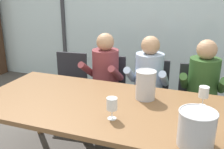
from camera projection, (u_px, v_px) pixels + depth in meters
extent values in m
plane|color=#4C4742|center=(129.00, 125.00, 3.41)|extent=(14.00, 14.00, 0.00)
cube|color=silver|center=(154.00, 14.00, 4.15)|extent=(7.37, 0.03, 2.60)
cube|color=#38383D|center=(63.00, 11.00, 4.68)|extent=(0.06, 0.06, 2.60)
cube|color=#386633|center=(179.00, 11.00, 7.47)|extent=(13.37, 2.40, 2.11)
cube|color=brown|center=(98.00, 105.00, 2.28)|extent=(2.17, 1.07, 0.04)
cylinder|color=brown|center=(38.00, 106.00, 3.11)|extent=(0.07, 0.07, 0.72)
cylinder|color=brown|center=(212.00, 138.00, 2.47)|extent=(0.07, 0.07, 0.72)
cube|color=#232328|center=(67.00, 88.00, 3.39)|extent=(0.48, 0.48, 0.03)
cube|color=#232328|center=(72.00, 68.00, 3.50)|extent=(0.42, 0.08, 0.42)
cylinder|color=#232328|center=(48.00, 109.00, 3.34)|extent=(0.04, 0.04, 0.45)
cylinder|color=#232328|center=(76.00, 113.00, 3.25)|extent=(0.04, 0.04, 0.45)
cylinder|color=#232328|center=(61.00, 98.00, 3.68)|extent=(0.04, 0.04, 0.45)
cylinder|color=#232328|center=(86.00, 100.00, 3.60)|extent=(0.04, 0.04, 0.45)
cube|color=#232328|center=(106.00, 94.00, 3.22)|extent=(0.49, 0.49, 0.03)
cube|color=#232328|center=(110.00, 72.00, 3.34)|extent=(0.42, 0.09, 0.42)
cylinder|color=#232328|center=(87.00, 116.00, 3.16)|extent=(0.04, 0.04, 0.45)
cylinder|color=#232328|center=(118.00, 119.00, 3.08)|extent=(0.04, 0.04, 0.45)
cylinder|color=#232328|center=(96.00, 103.00, 3.51)|extent=(0.04, 0.04, 0.45)
cylinder|color=#232328|center=(123.00, 106.00, 3.44)|extent=(0.04, 0.04, 0.45)
cube|color=#232328|center=(148.00, 99.00, 3.06)|extent=(0.47, 0.47, 0.03)
cube|color=#232328|center=(152.00, 76.00, 3.17)|extent=(0.42, 0.06, 0.42)
cylinder|color=#232328|center=(129.00, 122.00, 3.02)|extent=(0.04, 0.04, 0.45)
cylinder|color=#232328|center=(162.00, 127.00, 2.91)|extent=(0.04, 0.04, 0.45)
cylinder|color=#232328|center=(135.00, 108.00, 3.36)|extent=(0.04, 0.04, 0.45)
cylinder|color=#232328|center=(165.00, 112.00, 3.26)|extent=(0.04, 0.04, 0.45)
cube|color=#232328|center=(197.00, 107.00, 2.87)|extent=(0.50, 0.50, 0.03)
cube|color=#232328|center=(197.00, 82.00, 2.98)|extent=(0.42, 0.10, 0.42)
cylinder|color=#232328|center=(178.00, 132.00, 2.81)|extent=(0.04, 0.04, 0.45)
cylinder|color=#232328|center=(215.00, 136.00, 2.73)|extent=(0.04, 0.04, 0.45)
cylinder|color=#232328|center=(177.00, 116.00, 3.16)|extent=(0.04, 0.04, 0.45)
cylinder|color=#232328|center=(210.00, 119.00, 3.09)|extent=(0.04, 0.04, 0.45)
cylinder|color=brown|center=(106.00, 71.00, 3.15)|extent=(0.34, 0.34, 0.52)
sphere|color=tan|center=(105.00, 42.00, 3.04)|extent=(0.21, 0.21, 0.21)
cube|color=#47423D|center=(92.00, 95.00, 3.10)|extent=(0.15, 0.41, 0.13)
cube|color=#47423D|center=(105.00, 97.00, 3.03)|extent=(0.15, 0.41, 0.13)
cylinder|color=#47423D|center=(84.00, 122.00, 3.01)|extent=(0.10, 0.10, 0.47)
cylinder|color=#47423D|center=(98.00, 125.00, 2.94)|extent=(0.10, 0.10, 0.47)
cylinder|color=brown|center=(87.00, 69.00, 3.11)|extent=(0.10, 0.33, 0.26)
cylinder|color=brown|center=(116.00, 73.00, 2.97)|extent=(0.10, 0.33, 0.26)
cylinder|color=#9EB2D1|center=(149.00, 76.00, 2.98)|extent=(0.32, 0.32, 0.52)
sphere|color=tan|center=(151.00, 45.00, 2.86)|extent=(0.21, 0.21, 0.21)
cube|color=#47423D|center=(136.00, 102.00, 2.91)|extent=(0.13, 0.40, 0.13)
cube|color=#47423D|center=(152.00, 104.00, 2.85)|extent=(0.13, 0.40, 0.13)
cylinder|color=#47423D|center=(131.00, 131.00, 2.82)|extent=(0.10, 0.10, 0.47)
cylinder|color=#47423D|center=(147.00, 134.00, 2.76)|extent=(0.10, 0.10, 0.47)
cylinder|color=#9EB2D1|center=(130.00, 75.00, 2.92)|extent=(0.08, 0.32, 0.26)
cylinder|color=#9EB2D1|center=(164.00, 79.00, 2.80)|extent=(0.08, 0.32, 0.26)
cylinder|color=#2D5123|center=(203.00, 82.00, 2.78)|extent=(0.32, 0.32, 0.52)
sphere|color=tan|center=(207.00, 50.00, 2.67)|extent=(0.21, 0.21, 0.21)
cube|color=#47423D|center=(190.00, 110.00, 2.72)|extent=(0.13, 0.40, 0.13)
cube|color=#47423D|center=(209.00, 113.00, 2.66)|extent=(0.13, 0.40, 0.13)
cylinder|color=#47423D|center=(186.00, 141.00, 2.63)|extent=(0.10, 0.10, 0.47)
cylinder|color=#47423D|center=(205.00, 145.00, 2.57)|extent=(0.10, 0.10, 0.47)
cylinder|color=#2D5123|center=(184.00, 81.00, 2.73)|extent=(0.08, 0.33, 0.26)
cylinder|color=#2D5123|center=(223.00, 86.00, 2.60)|extent=(0.08, 0.33, 0.26)
cylinder|color=#B7B7BC|center=(146.00, 85.00, 2.32)|extent=(0.18, 0.18, 0.26)
torus|color=silver|center=(146.00, 71.00, 2.28)|extent=(0.19, 0.19, 0.01)
cylinder|color=#B7B7BC|center=(197.00, 129.00, 1.64)|extent=(0.24, 0.24, 0.23)
torus|color=silver|center=(199.00, 112.00, 1.60)|extent=(0.24, 0.24, 0.01)
cylinder|color=silver|center=(112.00, 118.00, 2.00)|extent=(0.07, 0.07, 0.00)
cylinder|color=silver|center=(112.00, 114.00, 1.99)|extent=(0.01, 0.01, 0.07)
cylinder|color=silver|center=(112.00, 104.00, 1.96)|extent=(0.08, 0.08, 0.09)
cylinder|color=#560C1E|center=(112.00, 107.00, 1.97)|extent=(0.07, 0.07, 0.04)
cylinder|color=silver|center=(202.00, 105.00, 2.22)|extent=(0.07, 0.07, 0.00)
cylinder|color=silver|center=(203.00, 101.00, 2.20)|extent=(0.01, 0.01, 0.07)
cylinder|color=silver|center=(204.00, 92.00, 2.18)|extent=(0.08, 0.08, 0.09)
cylinder|color=#E0D184|center=(203.00, 95.00, 2.19)|extent=(0.07, 0.07, 0.04)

